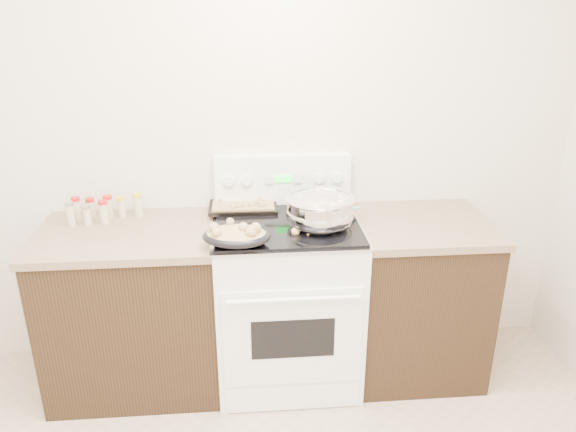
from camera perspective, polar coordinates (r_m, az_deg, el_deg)
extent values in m
cube|color=beige|center=(3.14, -7.10, 8.52)|extent=(4.00, 0.05, 2.70)
cube|color=black|center=(3.22, -15.19, -9.36)|extent=(0.90, 0.64, 0.88)
cube|color=brown|center=(3.01, -16.06, -1.84)|extent=(0.93, 0.67, 0.04)
cube|color=black|center=(3.30, 12.76, -8.23)|extent=(0.70, 0.64, 0.88)
cube|color=brown|center=(3.10, 13.47, -0.86)|extent=(0.73, 0.67, 0.04)
cube|color=white|center=(3.15, -0.08, -8.79)|extent=(0.76, 0.66, 0.92)
cube|color=white|center=(2.87, 0.50, -12.31)|extent=(0.70, 0.01, 0.55)
cube|color=black|center=(2.87, 0.51, -12.39)|extent=(0.42, 0.01, 0.22)
cylinder|color=white|center=(2.71, 0.60, -8.49)|extent=(0.65, 0.02, 0.02)
cube|color=white|center=(3.10, 0.47, -18.02)|extent=(0.70, 0.01, 0.14)
cube|color=silver|center=(2.94, -0.08, -0.97)|extent=(0.78, 0.68, 0.01)
cube|color=black|center=(2.93, -0.08, -0.76)|extent=(0.74, 0.64, 0.01)
cube|color=white|center=(3.16, -0.54, 3.76)|extent=(0.76, 0.07, 0.28)
cylinder|color=white|center=(3.10, -6.02, 3.56)|extent=(0.06, 0.02, 0.06)
cylinder|color=white|center=(3.10, -4.17, 3.62)|extent=(0.06, 0.02, 0.06)
cylinder|color=white|center=(3.13, 3.19, 3.83)|extent=(0.06, 0.02, 0.06)
cylinder|color=white|center=(3.15, 5.00, 3.87)|extent=(0.06, 0.02, 0.06)
cube|color=#19E533|center=(3.11, -0.48, 3.76)|extent=(0.09, 0.00, 0.04)
cube|color=silver|center=(3.11, -1.95, 3.71)|extent=(0.05, 0.00, 0.05)
cube|color=silver|center=(3.12, 0.99, 3.79)|extent=(0.05, 0.00, 0.05)
ellipsoid|color=silver|center=(2.87, 3.26, 0.26)|extent=(0.44, 0.44, 0.21)
cylinder|color=silver|center=(2.89, 3.23, -0.91)|extent=(0.19, 0.19, 0.01)
torus|color=silver|center=(2.84, 3.29, 1.82)|extent=(0.36, 0.36, 0.02)
cylinder|color=silver|center=(2.86, 3.26, 0.68)|extent=(0.33, 0.33, 0.12)
cylinder|color=brown|center=(2.84, 3.29, 1.60)|extent=(0.31, 0.31, 0.00)
cube|color=beige|center=(2.74, 4.74, 0.91)|extent=(0.04, 0.04, 0.03)
cube|color=beige|center=(2.96, 3.18, 2.61)|extent=(0.04, 0.04, 0.03)
cube|color=beige|center=(2.79, 4.51, 1.35)|extent=(0.03, 0.03, 0.02)
cube|color=beige|center=(2.76, 4.54, 1.06)|extent=(0.04, 0.04, 0.02)
cube|color=beige|center=(2.76, 2.42, 1.14)|extent=(0.03, 0.03, 0.02)
cube|color=beige|center=(2.79, 5.32, 1.30)|extent=(0.03, 0.03, 0.03)
cube|color=beige|center=(2.87, 3.87, 1.91)|extent=(0.03, 0.03, 0.02)
cube|color=beige|center=(2.86, 5.19, 1.79)|extent=(0.03, 0.03, 0.02)
cube|color=beige|center=(2.71, 2.92, 0.74)|extent=(0.03, 0.03, 0.02)
cube|color=beige|center=(2.87, 3.35, 1.98)|extent=(0.03, 0.03, 0.02)
cube|color=beige|center=(2.85, 1.49, 1.80)|extent=(0.03, 0.03, 0.02)
cube|color=beige|center=(2.88, 3.17, 2.01)|extent=(0.04, 0.04, 0.03)
ellipsoid|color=black|center=(2.68, -5.27, -2.07)|extent=(0.35, 0.27, 0.08)
ellipsoid|color=#A38757|center=(2.68, -5.28, -1.84)|extent=(0.32, 0.24, 0.06)
sphere|color=#A38757|center=(2.67, -7.55, -1.17)|extent=(0.05, 0.05, 0.05)
sphere|color=#A38757|center=(2.63, -3.66, -1.43)|extent=(0.05, 0.05, 0.05)
sphere|color=#A38757|center=(2.63, -7.26, -1.67)|extent=(0.05, 0.05, 0.05)
sphere|color=#A38757|center=(2.65, -4.54, -1.21)|extent=(0.04, 0.04, 0.04)
sphere|color=#A38757|center=(2.66, -4.57, -1.14)|extent=(0.05, 0.05, 0.05)
sphere|color=#A38757|center=(2.64, -3.31, -1.24)|extent=(0.05, 0.05, 0.05)
sphere|color=#A38757|center=(2.73, -5.90, -0.60)|extent=(0.04, 0.04, 0.04)
sphere|color=#A38757|center=(2.61, -3.78, -1.67)|extent=(0.05, 0.05, 0.05)
cube|color=black|center=(3.14, -4.57, 1.04)|extent=(0.38, 0.27, 0.02)
cube|color=#A38757|center=(3.13, -4.57, 1.25)|extent=(0.34, 0.23, 0.02)
sphere|color=#A38757|center=(3.08, -5.59, 1.07)|extent=(0.03, 0.03, 0.03)
sphere|color=#A38757|center=(3.07, -3.72, 1.12)|extent=(0.04, 0.04, 0.04)
sphere|color=#A38757|center=(3.07, -4.92, 1.03)|extent=(0.04, 0.04, 0.04)
sphere|color=#A38757|center=(3.07, -2.65, 1.12)|extent=(0.04, 0.04, 0.04)
sphere|color=#A38757|center=(3.06, -5.60, 0.90)|extent=(0.04, 0.04, 0.04)
sphere|color=#A38757|center=(3.11, -2.93, 1.40)|extent=(0.04, 0.04, 0.04)
sphere|color=#A38757|center=(3.16, -6.93, 1.60)|extent=(0.03, 0.03, 0.03)
sphere|color=#A38757|center=(3.19, -7.02, 1.81)|extent=(0.03, 0.03, 0.03)
sphere|color=#A38757|center=(3.20, -6.11, 1.88)|extent=(0.04, 0.04, 0.04)
sphere|color=#A38757|center=(3.14, -2.91, 1.62)|extent=(0.04, 0.04, 0.04)
cylinder|color=tan|center=(2.89, 1.08, -0.80)|extent=(0.08, 0.28, 0.01)
sphere|color=tan|center=(2.79, 0.77, -1.59)|extent=(0.04, 0.04, 0.04)
sphere|color=#89BBCD|center=(2.90, 4.65, -0.37)|extent=(0.08, 0.08, 0.08)
cylinder|color=#89BBCD|center=(2.97, 5.95, 0.68)|extent=(0.20, 0.19, 0.07)
cylinder|color=#BFB28C|center=(3.24, -20.67, 0.63)|extent=(0.04, 0.04, 0.10)
cylinder|color=#B21414|center=(3.22, -20.81, 1.62)|extent=(0.05, 0.05, 0.02)
cylinder|color=#BFB28C|center=(3.22, -19.39, 0.63)|extent=(0.04, 0.04, 0.09)
cylinder|color=#B21414|center=(3.20, -19.51, 1.55)|extent=(0.05, 0.05, 0.02)
cylinder|color=#BFB28C|center=(3.19, -17.76, 0.76)|extent=(0.05, 0.05, 0.11)
cylinder|color=#B21414|center=(3.17, -17.90, 1.82)|extent=(0.05, 0.05, 0.02)
cylinder|color=#BFB28C|center=(3.17, -16.51, 0.71)|extent=(0.04, 0.04, 0.10)
cylinder|color=gold|center=(3.15, -16.62, 1.70)|extent=(0.04, 0.04, 0.02)
cylinder|color=#BFB28C|center=(3.17, -14.97, 0.96)|extent=(0.05, 0.05, 0.11)
cylinder|color=gold|center=(3.14, -15.09, 2.07)|extent=(0.05, 0.05, 0.02)
cylinder|color=#BFB28C|center=(3.14, -21.21, 0.04)|extent=(0.04, 0.04, 0.11)
cylinder|color=#B2B2B7|center=(3.12, -21.38, 1.16)|extent=(0.04, 0.04, 0.02)
cylinder|color=#BFB28C|center=(3.13, -19.71, -0.06)|extent=(0.04, 0.04, 0.09)
cylinder|color=#B2B2B7|center=(3.11, -19.84, 0.90)|extent=(0.04, 0.04, 0.02)
cylinder|color=#BFB28C|center=(3.12, -18.19, 0.23)|extent=(0.05, 0.05, 0.11)
cylinder|color=#B21414|center=(3.10, -18.33, 1.33)|extent=(0.05, 0.05, 0.02)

